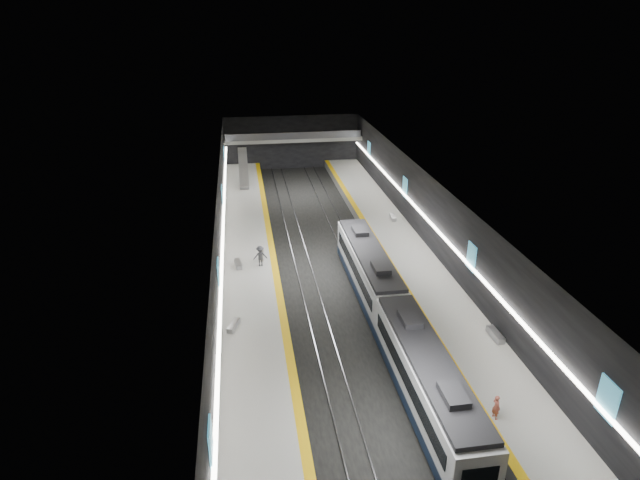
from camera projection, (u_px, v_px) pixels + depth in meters
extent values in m
plane|color=black|center=(331.00, 271.00, 50.18)|extent=(70.00, 70.00, 0.00)
cube|color=beige|center=(332.00, 190.00, 46.97)|extent=(20.00, 70.00, 0.04)
cube|color=black|center=(220.00, 238.00, 47.20)|extent=(0.04, 70.00, 8.00)
cube|color=black|center=(437.00, 225.00, 49.95)|extent=(0.04, 70.00, 8.00)
cube|color=black|center=(292.00, 142.00, 80.25)|extent=(20.00, 0.04, 8.00)
cube|color=slate|center=(251.00, 271.00, 48.95)|extent=(5.00, 70.00, 1.00)
cube|color=#B2B2AD|center=(250.00, 266.00, 48.74)|extent=(5.00, 70.00, 0.02)
cube|color=yellow|center=(274.00, 265.00, 49.04)|extent=(0.60, 70.00, 0.02)
cube|color=slate|center=(408.00, 261.00, 51.02)|extent=(5.00, 70.00, 1.00)
cube|color=#B2B2AD|center=(409.00, 256.00, 50.81)|extent=(5.00, 70.00, 0.02)
cube|color=yellow|center=(386.00, 257.00, 50.50)|extent=(0.60, 70.00, 0.02)
cube|color=gray|center=(297.00, 272.00, 49.71)|extent=(0.08, 70.00, 0.12)
cube|color=gray|center=(312.00, 271.00, 49.91)|extent=(0.08, 70.00, 0.12)
cube|color=gray|center=(350.00, 269.00, 50.40)|extent=(0.08, 70.00, 0.12)
cube|color=gray|center=(365.00, 268.00, 50.60)|extent=(0.08, 70.00, 0.12)
cube|color=#0D1B32|center=(425.00, 399.00, 32.72)|extent=(2.65, 15.00, 0.80)
cube|color=white|center=(427.00, 377.00, 32.06)|extent=(2.65, 15.00, 2.50)
cube|color=black|center=(429.00, 358.00, 31.49)|extent=(2.44, 14.25, 0.30)
cube|color=black|center=(427.00, 376.00, 32.03)|extent=(2.69, 13.20, 1.00)
cube|color=black|center=(480.00, 478.00, 25.27)|extent=(1.85, 0.05, 1.20)
cube|color=#0D1B32|center=(368.00, 283.00, 46.30)|extent=(2.65, 15.00, 0.80)
cube|color=white|center=(369.00, 266.00, 45.63)|extent=(2.65, 15.00, 2.50)
cube|color=black|center=(369.00, 252.00, 45.07)|extent=(2.44, 14.25, 0.30)
cube|color=black|center=(369.00, 266.00, 45.61)|extent=(2.69, 13.20, 1.00)
cube|color=black|center=(393.00, 313.00, 38.85)|extent=(1.85, 0.05, 1.20)
cube|color=#3E99BB|center=(211.00, 444.00, 24.38)|extent=(0.10, 1.50, 2.20)
cube|color=#3E99BB|center=(219.00, 274.00, 39.76)|extent=(0.10, 1.50, 2.20)
cube|color=#3E99BB|center=(222.00, 196.00, 56.06)|extent=(0.10, 1.50, 2.20)
cube|color=#3E99BB|center=(224.00, 155.00, 71.44)|extent=(0.10, 1.50, 2.20)
cube|color=#3E99BB|center=(608.00, 399.00, 27.11)|extent=(0.10, 1.50, 2.20)
cube|color=#3E99BB|center=(471.00, 257.00, 42.50)|extent=(0.10, 1.50, 2.20)
cube|color=#3E99BB|center=(405.00, 187.00, 58.79)|extent=(0.10, 1.50, 2.20)
cube|color=#3E99BB|center=(369.00, 150.00, 74.18)|extent=(0.10, 1.50, 2.20)
cube|color=white|center=(223.00, 240.00, 47.30)|extent=(0.25, 68.60, 0.12)
cube|color=white|center=(435.00, 227.00, 50.01)|extent=(0.25, 68.60, 0.12)
cube|color=gray|center=(293.00, 139.00, 78.04)|extent=(20.00, 3.00, 0.50)
cube|color=#47474C|center=(294.00, 136.00, 76.43)|extent=(19.60, 0.08, 1.00)
cube|color=#99999E|center=(243.00, 168.00, 71.52)|extent=(1.20, 7.50, 3.92)
cube|color=#99999E|center=(234.00, 325.00, 39.39)|extent=(1.03, 1.76, 0.42)
cube|color=#99999E|center=(238.00, 264.00, 48.75)|extent=(0.70, 1.82, 0.43)
cube|color=#99999E|center=(495.00, 335.00, 38.22)|extent=(0.60, 1.95, 0.47)
cube|color=#99999E|center=(393.00, 217.00, 59.49)|extent=(0.70, 1.83, 0.44)
imported|color=#B75544|center=(496.00, 407.00, 30.52)|extent=(0.49, 0.64, 1.56)
imported|color=silver|center=(262.00, 253.00, 49.48)|extent=(0.49, 0.98, 1.61)
imported|color=#3D3F45|center=(260.00, 256.00, 48.52)|extent=(1.32, 0.84, 1.94)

